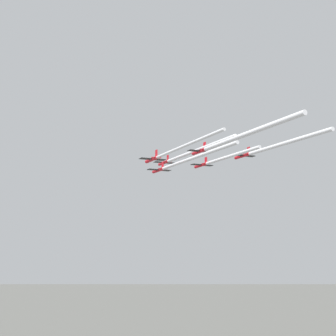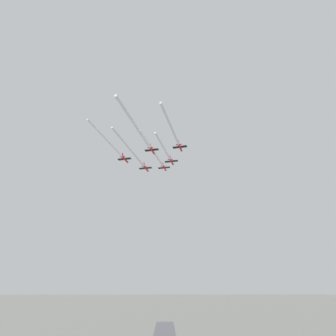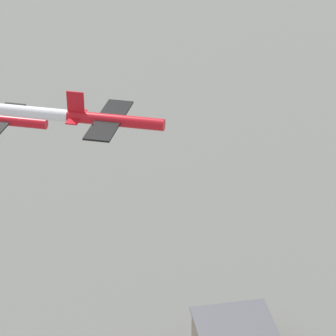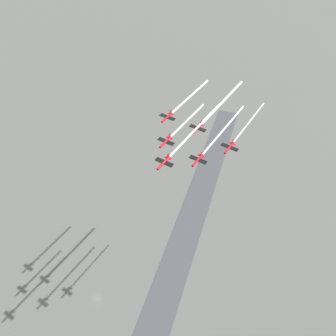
{
  "view_description": "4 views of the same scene",
  "coord_description": "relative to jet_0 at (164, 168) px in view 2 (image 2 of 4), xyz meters",
  "views": [
    {
      "loc": [
        -167.38,
        -130.73,
        87.58
      ],
      "look_at": [
        -43.15,
        -13.82,
        114.91
      ],
      "focal_mm": 50.0,
      "sensor_mm": 36.0,
      "label": 1
    },
    {
      "loc": [
        -63.69,
        -171.33,
        47.42
      ],
      "look_at": [
        -39.87,
        -9.09,
        118.33
      ],
      "focal_mm": 28.0,
      "sensor_mm": 36.0,
      "label": 2
    },
    {
      "loc": [
        19.18,
        -17.58,
        147.17
      ],
      "look_at": [
        -39.08,
        -7.23,
        114.08
      ],
      "focal_mm": 85.0,
      "sensor_mm": 36.0,
      "label": 3
    },
    {
      "loc": [
        -61.83,
        82.97,
        207.35
      ],
      "look_at": [
        -43.84,
        -15.0,
        111.02
      ],
      "focal_mm": 35.0,
      "sensor_mm": 36.0,
      "label": 4
    }
  ],
  "objects": [
    {
      "name": "smoke_trail_3",
      "position": [
        -34.62,
        -41.03,
        -4.57
      ],
      "size": [
        15.19,
        35.62,
        0.78
      ],
      "rotation": [
        0.0,
        0.0,
        5.89
      ],
      "color": "white"
    },
    {
      "name": "jet_0",
      "position": [
        0.0,
        0.0,
        0.0
      ],
      "size": [
        8.33,
        8.55,
        2.9
      ],
      "rotation": [
        0.0,
        0.0,
        5.89
      ],
      "color": "red"
    },
    {
      "name": "jet_4",
      "position": [
        -10.62,
        -25.94,
        -0.69
      ],
      "size": [
        8.33,
        8.55,
        2.9
      ],
      "rotation": [
        0.0,
        0.0,
        5.89
      ],
      "color": "red"
    },
    {
      "name": "jet_1",
      "position": [
        -12.94,
        -9.85,
        -5.32
      ],
      "size": [
        8.33,
        8.55,
        2.9
      ],
      "rotation": [
        0.0,
        0.0,
        5.89
      ],
      "color": "red"
    },
    {
      "name": "smoke_trail_4",
      "position": [
        -20.82,
        -50.82,
        -0.73
      ],
      "size": [
        18.6,
        42.91,
        1.32
      ],
      "rotation": [
        0.0,
        0.0,
        5.89
      ],
      "color": "white"
    },
    {
      "name": "smoke_trail_1",
      "position": [
        -22.93,
        -34.22,
        -5.36
      ],
      "size": [
        17.86,
        41.77,
        0.98
      ],
      "rotation": [
        0.0,
        0.0,
        5.89
      ],
      "color": "white"
    },
    {
      "name": "jet_2",
      "position": [
        2.32,
        -16.1,
        -2.48
      ],
      "size": [
        8.33,
        8.55,
        2.9
      ],
      "rotation": [
        0.0,
        0.0,
        5.89
      ],
      "color": "red"
    },
    {
      "name": "smoke_trail_5",
      "position": [
        -3.9,
        -53.03,
        -0.88
      ],
      "size": [
        15.15,
        34.78,
        1.17
      ],
      "rotation": [
        0.0,
        0.0,
        5.89
      ],
      "color": "white"
    },
    {
      "name": "jet_3",
      "position": [
        -25.89,
        -19.69,
        -4.53
      ],
      "size": [
        8.33,
        8.55,
        2.9
      ],
      "rotation": [
        0.0,
        0.0,
        5.89
      ],
      "color": "red"
    },
    {
      "name": "jet_5",
      "position": [
        4.64,
        -32.19,
        -0.84
      ],
      "size": [
        8.33,
        8.55,
        2.9
      ],
      "rotation": [
        0.0,
        0.0,
        5.89
      ],
      "color": "red"
    },
    {
      "name": "smoke_trail_2",
      "position": [
        -5.06,
        -34.11,
        -2.52
      ],
      "size": [
        12.7,
        29.07,
        1.03
      ],
      "rotation": [
        0.0,
        0.0,
        5.89
      ],
      "color": "white"
    },
    {
      "name": "smoke_trail_0",
      "position": [
        -10.07,
        -24.59,
        -0.04
      ],
      "size": [
        18.13,
        42.25,
        1.08
      ],
      "rotation": [
        0.0,
        0.0,
        5.89
      ],
      "color": "white"
    }
  ]
}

